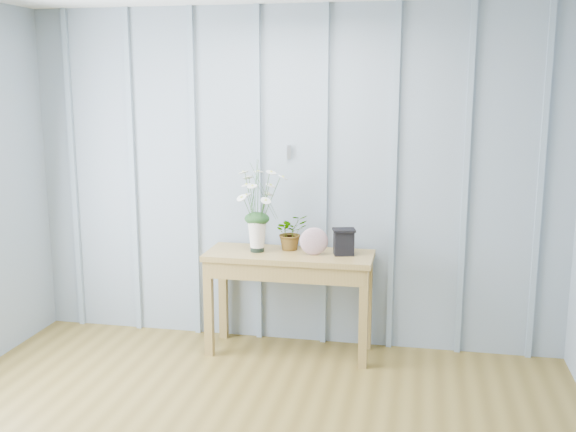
% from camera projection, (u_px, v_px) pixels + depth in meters
% --- Properties ---
extents(room_shell, '(4.00, 4.50, 2.50)m').
position_uv_depth(room_shell, '(243.00, 75.00, 3.55)').
color(room_shell, '#8A99A8').
rests_on(room_shell, ground).
extents(sideboard, '(1.20, 0.45, 0.75)m').
position_uv_depth(sideboard, '(289.00, 268.00, 4.85)').
color(sideboard, olive).
rests_on(sideboard, ground).
extents(daisy_vase, '(0.44, 0.34, 0.63)m').
position_uv_depth(daisy_vase, '(257.00, 198.00, 4.79)').
color(daisy_vase, black).
rests_on(daisy_vase, sideboard).
extents(spider_plant, '(0.31, 0.30, 0.26)m').
position_uv_depth(spider_plant, '(291.00, 232.00, 4.91)').
color(spider_plant, '#183D1A').
rests_on(spider_plant, sideboard).
extents(felt_disc_vessel, '(0.21, 0.09, 0.20)m').
position_uv_depth(felt_disc_vessel, '(314.00, 241.00, 4.75)').
color(felt_disc_vessel, '#844561').
rests_on(felt_disc_vessel, sideboard).
extents(carved_box, '(0.18, 0.16, 0.19)m').
position_uv_depth(carved_box, '(344.00, 242.00, 4.75)').
color(carved_box, black).
rests_on(carved_box, sideboard).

